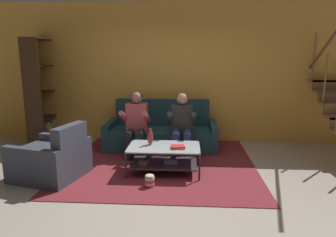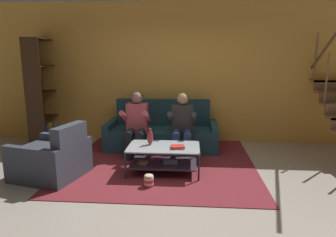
# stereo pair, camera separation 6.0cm
# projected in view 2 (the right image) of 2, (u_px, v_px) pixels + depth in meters

# --- Properties ---
(ground) EXTENTS (16.80, 16.80, 0.00)m
(ground) POSITION_uv_depth(u_px,v_px,m) (166.00, 186.00, 4.19)
(ground) COLOR #AFA497
(back_partition) EXTENTS (8.40, 0.12, 2.90)m
(back_partition) POSITION_uv_depth(u_px,v_px,m) (176.00, 73.00, 6.31)
(back_partition) COLOR gold
(back_partition) RESTS_ON ground
(couch) EXTENTS (2.16, 0.86, 0.94)m
(couch) POSITION_uv_depth(u_px,v_px,m) (162.00, 133.00, 5.96)
(couch) COLOR #1F4048
(couch) RESTS_ON ground
(person_seated_left) EXTENTS (0.50, 0.58, 1.16)m
(person_seated_left) POSITION_uv_depth(u_px,v_px,m) (136.00, 122.00, 5.41)
(person_seated_left) COLOR #21262D
(person_seated_left) RESTS_ON ground
(person_seated_right) EXTENTS (0.50, 0.58, 1.15)m
(person_seated_right) POSITION_uv_depth(u_px,v_px,m) (182.00, 123.00, 5.35)
(person_seated_right) COLOR navy
(person_seated_right) RESTS_ON ground
(coffee_table) EXTENTS (1.11, 0.68, 0.42)m
(coffee_table) POSITION_uv_depth(u_px,v_px,m) (163.00, 155.00, 4.67)
(coffee_table) COLOR #B0BAC2
(coffee_table) RESTS_ON ground
(area_rug) EXTENTS (3.11, 3.24, 0.01)m
(area_rug) POSITION_uv_depth(u_px,v_px,m) (162.00, 160.00, 5.24)
(area_rug) COLOR maroon
(area_rug) RESTS_ON ground
(vase) EXTENTS (0.09, 0.09, 0.26)m
(vase) POSITION_uv_depth(u_px,v_px,m) (150.00, 137.00, 4.70)
(vase) COLOR maroon
(vase) RESTS_ON coffee_table
(book_stack) EXTENTS (0.23, 0.20, 0.04)m
(book_stack) POSITION_uv_depth(u_px,v_px,m) (178.00, 147.00, 4.53)
(book_stack) COLOR #A07553
(book_stack) RESTS_ON coffee_table
(bookshelf) EXTENTS (0.47, 1.16, 2.14)m
(bookshelf) POSITION_uv_depth(u_px,v_px,m) (42.00, 106.00, 6.22)
(bookshelf) COLOR #372212
(bookshelf) RESTS_ON ground
(armchair) EXTENTS (1.10, 1.06, 0.83)m
(armchair) POSITION_uv_depth(u_px,v_px,m) (52.00, 159.00, 4.49)
(armchair) COLOR #3B3F4D
(armchair) RESTS_ON ground
(popcorn_tub) EXTENTS (0.13, 0.13, 0.19)m
(popcorn_tub) POSITION_uv_depth(u_px,v_px,m) (149.00, 181.00, 4.16)
(popcorn_tub) COLOR red
(popcorn_tub) RESTS_ON ground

